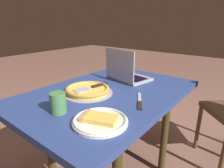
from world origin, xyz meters
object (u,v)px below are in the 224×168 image
dining_table (109,102)px  laptop (126,74)px  pizza_tray (88,90)px  drink_cup (58,103)px  table_knife (140,102)px  pizza_plate (100,120)px

dining_table → laptop: 0.31m
laptop → pizza_tray: 0.39m
laptop → drink_cup: 0.67m
dining_table → table_knife: bearing=81.6°
pizza_tray → drink_cup: 0.29m
pizza_plate → drink_cup: (0.05, -0.23, 0.04)m
pizza_plate → pizza_tray: size_ratio=0.80×
pizza_tray → drink_cup: size_ratio=3.01×
drink_cup → laptop: bearing=-176.3°
table_knife → laptop: bearing=-135.6°
laptop → drink_cup: bearing=3.7°
laptop → table_knife: size_ratio=1.51×
dining_table → drink_cup: size_ratio=11.31×
pizza_tray → table_knife: pizza_tray is taller
dining_table → pizza_plate: size_ratio=4.71×
pizza_plate → dining_table: bearing=-146.1°
pizza_plate → table_knife: bearing=174.7°
laptop → pizza_tray: bearing=-4.9°
laptop → drink_cup: (0.67, 0.04, 0.00)m
pizza_tray → table_knife: 0.35m
pizza_plate → drink_cup: bearing=-77.7°
pizza_tray → table_knife: (-0.08, 0.34, -0.02)m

